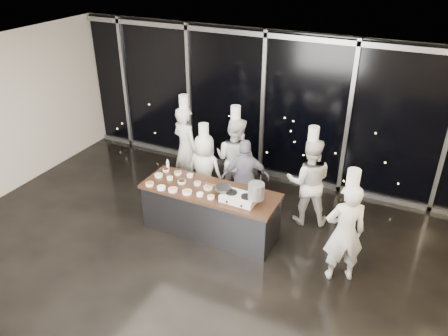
{
  "coord_description": "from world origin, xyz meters",
  "views": [
    {
      "loc": [
        3.05,
        -4.9,
        4.86
      ],
      "look_at": [
        0.13,
        1.2,
        1.22
      ],
      "focal_mm": 35.0,
      "sensor_mm": 36.0,
      "label": 1
    }
  ],
  "objects_px": {
    "chef_center": "(235,158)",
    "stove": "(239,198)",
    "chef_left": "(205,170)",
    "chef_right": "(309,181)",
    "frying_pan": "(223,188)",
    "stock_pot": "(256,191)",
    "chef_side": "(345,232)",
    "guest": "(245,178)",
    "chef_far_left": "(186,148)",
    "demo_counter": "(210,211)"
  },
  "relations": [
    {
      "from": "chef_center",
      "to": "chef_left",
      "type": "bearing_deg",
      "value": 52.47
    },
    {
      "from": "chef_far_left",
      "to": "chef_side",
      "type": "distance_m",
      "value": 3.83
    },
    {
      "from": "chef_center",
      "to": "demo_counter",
      "type": "bearing_deg",
      "value": 98.14
    },
    {
      "from": "frying_pan",
      "to": "chef_center",
      "type": "bearing_deg",
      "value": 107.99
    },
    {
      "from": "demo_counter",
      "to": "chef_center",
      "type": "xyz_separation_m",
      "value": [
        -0.11,
        1.31,
        0.44
      ]
    },
    {
      "from": "demo_counter",
      "to": "chef_side",
      "type": "bearing_deg",
      "value": -4.42
    },
    {
      "from": "demo_counter",
      "to": "stove",
      "type": "bearing_deg",
      "value": -11.1
    },
    {
      "from": "frying_pan",
      "to": "guest",
      "type": "height_order",
      "value": "guest"
    },
    {
      "from": "demo_counter",
      "to": "chef_right",
      "type": "xyz_separation_m",
      "value": [
        1.46,
        1.11,
        0.41
      ]
    },
    {
      "from": "demo_counter",
      "to": "stock_pot",
      "type": "height_order",
      "value": "stock_pot"
    },
    {
      "from": "chef_left",
      "to": "chef_right",
      "type": "bearing_deg",
      "value": -171.21
    },
    {
      "from": "stove",
      "to": "stock_pot",
      "type": "relative_size",
      "value": 2.21
    },
    {
      "from": "stove",
      "to": "stock_pot",
      "type": "xyz_separation_m",
      "value": [
        0.3,
        0.0,
        0.21
      ]
    },
    {
      "from": "stove",
      "to": "chef_center",
      "type": "distance_m",
      "value": 1.6
    },
    {
      "from": "stock_pot",
      "to": "chef_side",
      "type": "distance_m",
      "value": 1.51
    },
    {
      "from": "demo_counter",
      "to": "chef_far_left",
      "type": "distance_m",
      "value": 1.76
    },
    {
      "from": "chef_center",
      "to": "stove",
      "type": "bearing_deg",
      "value": 120.0
    },
    {
      "from": "chef_left",
      "to": "chef_side",
      "type": "xyz_separation_m",
      "value": [
        2.93,
        -1.0,
        0.11
      ]
    },
    {
      "from": "demo_counter",
      "to": "chef_right",
      "type": "bearing_deg",
      "value": 37.07
    },
    {
      "from": "chef_center",
      "to": "chef_side",
      "type": "xyz_separation_m",
      "value": [
        2.5,
        -1.5,
        -0.01
      ]
    },
    {
      "from": "chef_center",
      "to": "guest",
      "type": "height_order",
      "value": "chef_center"
    },
    {
      "from": "frying_pan",
      "to": "chef_center",
      "type": "relative_size",
      "value": 0.25
    },
    {
      "from": "chef_far_left",
      "to": "chef_left",
      "type": "distance_m",
      "value": 0.77
    },
    {
      "from": "chef_left",
      "to": "stock_pot",
      "type": "bearing_deg",
      "value": 147.74
    },
    {
      "from": "chef_far_left",
      "to": "chef_left",
      "type": "height_order",
      "value": "chef_far_left"
    },
    {
      "from": "demo_counter",
      "to": "chef_center",
      "type": "bearing_deg",
      "value": 94.7
    },
    {
      "from": "stove",
      "to": "stock_pot",
      "type": "distance_m",
      "value": 0.37
    },
    {
      "from": "demo_counter",
      "to": "chef_far_left",
      "type": "bearing_deg",
      "value": 134.26
    },
    {
      "from": "guest",
      "to": "chef_right",
      "type": "xyz_separation_m",
      "value": [
        1.14,
        0.28,
        0.08
      ]
    },
    {
      "from": "chef_center",
      "to": "guest",
      "type": "relative_size",
      "value": 1.27
    },
    {
      "from": "chef_center",
      "to": "guest",
      "type": "distance_m",
      "value": 0.66
    },
    {
      "from": "stock_pot",
      "to": "guest",
      "type": "bearing_deg",
      "value": 121.8
    },
    {
      "from": "frying_pan",
      "to": "chef_right",
      "type": "height_order",
      "value": "chef_right"
    },
    {
      "from": "chef_left",
      "to": "chef_center",
      "type": "relative_size",
      "value": 0.87
    },
    {
      "from": "guest",
      "to": "chef_side",
      "type": "distance_m",
      "value": 2.3
    },
    {
      "from": "stove",
      "to": "chef_far_left",
      "type": "xyz_separation_m",
      "value": [
        -1.79,
        1.33,
        -0.02
      ]
    },
    {
      "from": "stock_pot",
      "to": "chef_side",
      "type": "bearing_deg",
      "value": -2.53
    },
    {
      "from": "stove",
      "to": "chef_far_left",
      "type": "distance_m",
      "value": 2.23
    },
    {
      "from": "stove",
      "to": "frying_pan",
      "type": "bearing_deg",
      "value": 176.9
    },
    {
      "from": "frying_pan",
      "to": "chef_far_left",
      "type": "relative_size",
      "value": 0.24
    },
    {
      "from": "chef_left",
      "to": "chef_right",
      "type": "xyz_separation_m",
      "value": [
        2.0,
        0.29,
        0.09
      ]
    },
    {
      "from": "stove",
      "to": "chef_left",
      "type": "distance_m",
      "value": 1.49
    },
    {
      "from": "stock_pot",
      "to": "chef_far_left",
      "type": "distance_m",
      "value": 2.49
    },
    {
      "from": "stove",
      "to": "chef_left",
      "type": "bearing_deg",
      "value": 142.71
    },
    {
      "from": "demo_counter",
      "to": "stove",
      "type": "height_order",
      "value": "stove"
    },
    {
      "from": "chef_far_left",
      "to": "chef_side",
      "type": "height_order",
      "value": "chef_far_left"
    },
    {
      "from": "demo_counter",
      "to": "stock_pot",
      "type": "xyz_separation_m",
      "value": [
        0.91,
        -0.12,
        0.72
      ]
    },
    {
      "from": "stove",
      "to": "guest",
      "type": "relative_size",
      "value": 0.38
    },
    {
      "from": "chef_left",
      "to": "guest",
      "type": "height_order",
      "value": "chef_left"
    },
    {
      "from": "frying_pan",
      "to": "chef_center",
      "type": "xyz_separation_m",
      "value": [
        -0.4,
        1.41,
        -0.17
      ]
    }
  ]
}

